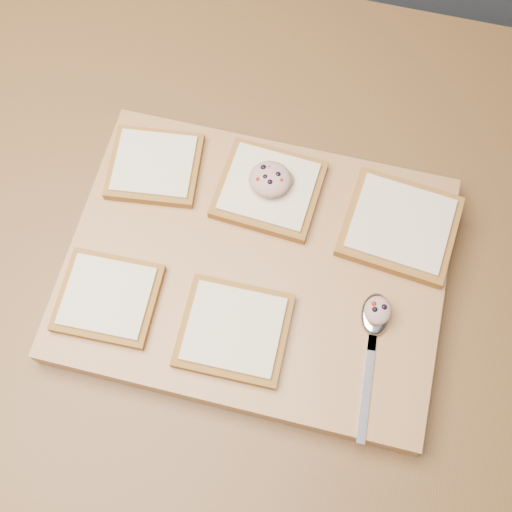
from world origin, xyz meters
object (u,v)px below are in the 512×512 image
at_px(bread_far_center, 269,189).
at_px(spoon, 374,325).
at_px(cutting_board, 256,269).
at_px(tuna_salad_dollop, 270,179).

relative_size(bread_far_center, spoon, 0.75).
xyz_separation_m(cutting_board, spoon, (0.15, -0.04, 0.02)).
bearing_deg(spoon, bread_far_center, 138.29).
distance_m(bread_far_center, spoon, 0.21).
xyz_separation_m(bread_far_center, tuna_salad_dollop, (0.00, 0.00, 0.02)).
distance_m(bread_far_center, tuna_salad_dollop, 0.02).
bearing_deg(bread_far_center, tuna_salad_dollop, 80.17).
xyz_separation_m(tuna_salad_dollop, spoon, (0.16, -0.14, -0.02)).
height_order(cutting_board, tuna_salad_dollop, tuna_salad_dollop).
height_order(bread_far_center, tuna_salad_dollop, tuna_salad_dollop).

